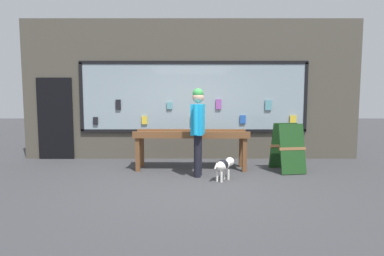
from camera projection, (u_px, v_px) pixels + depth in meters
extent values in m
plane|color=#38383A|center=(190.00, 183.00, 5.55)|extent=(40.00, 40.00, 0.00)
cube|color=#4C473D|center=(190.00, 90.00, 7.77)|extent=(8.67, 0.20, 3.58)
cube|color=#8C9EA8|center=(192.00, 97.00, 7.66)|extent=(5.74, 0.03, 1.74)
cube|color=black|center=(193.00, 62.00, 7.58)|extent=(5.82, 0.06, 0.08)
cube|color=black|center=(192.00, 131.00, 7.74)|extent=(5.82, 0.06, 0.08)
cube|color=black|center=(80.00, 97.00, 7.65)|extent=(0.08, 0.06, 1.74)
cube|color=black|center=(304.00, 97.00, 7.67)|extent=(0.08, 0.06, 1.74)
cube|color=black|center=(94.00, 121.00, 7.67)|extent=(0.12, 0.03, 0.20)
cube|color=black|center=(117.00, 105.00, 7.63)|extent=(0.13, 0.03, 0.26)
cube|color=yellow|center=(143.00, 120.00, 7.67)|extent=(0.14, 0.03, 0.21)
cube|color=#5999A5|center=(168.00, 106.00, 7.64)|extent=(0.14, 0.03, 0.18)
cube|color=yellow|center=(192.00, 120.00, 7.67)|extent=(0.13, 0.03, 0.23)
cube|color=#994CA5|center=(218.00, 104.00, 7.64)|extent=(0.14, 0.03, 0.26)
cube|color=#2659B2|center=(242.00, 119.00, 7.68)|extent=(0.15, 0.03, 0.21)
cube|color=#5999A5|center=(267.00, 105.00, 7.65)|extent=(0.16, 0.03, 0.26)
cube|color=yellow|center=(292.00, 119.00, 7.68)|extent=(0.16, 0.03, 0.21)
cube|color=black|center=(54.00, 119.00, 7.70)|extent=(0.90, 0.04, 2.10)
cube|color=brown|center=(137.00, 155.00, 6.41)|extent=(0.09, 0.09, 0.72)
cube|color=brown|center=(243.00, 155.00, 6.38)|extent=(0.09, 0.09, 0.72)
cube|color=brown|center=(141.00, 151.00, 6.88)|extent=(0.09, 0.09, 0.72)
cube|color=brown|center=(240.00, 151.00, 6.85)|extent=(0.09, 0.09, 0.72)
cube|color=brown|center=(190.00, 136.00, 6.59)|extent=(2.50, 0.68, 0.04)
cube|color=brown|center=(190.00, 135.00, 6.30)|extent=(2.49, 0.10, 0.12)
cube|color=brown|center=(190.00, 132.00, 6.87)|extent=(2.49, 0.10, 0.12)
cube|color=yellow|center=(142.00, 134.00, 6.67)|extent=(0.19, 0.24, 0.03)
cube|color=#338C4C|center=(166.00, 134.00, 6.68)|extent=(0.17, 0.22, 0.03)
cube|color=black|center=(190.00, 134.00, 6.73)|extent=(0.21, 0.25, 0.03)
cube|color=yellow|center=(214.00, 134.00, 6.65)|extent=(0.19, 0.24, 0.02)
cube|color=#5999A5|center=(242.00, 136.00, 6.39)|extent=(0.15, 0.22, 0.02)
cylinder|color=black|center=(196.00, 156.00, 5.91)|extent=(0.14, 0.14, 0.85)
cylinder|color=black|center=(197.00, 155.00, 6.07)|extent=(0.14, 0.14, 0.85)
cube|color=#19A5E0|center=(197.00, 119.00, 5.93)|extent=(0.30, 0.51, 0.60)
cylinder|color=#19A5E0|center=(195.00, 120.00, 5.63)|extent=(0.09, 0.09, 0.57)
cylinder|color=#19A5E0|center=(199.00, 118.00, 6.22)|extent=(0.09, 0.09, 0.57)
sphere|color=tan|center=(197.00, 97.00, 5.89)|extent=(0.23, 0.23, 0.23)
sphere|color=#338C3F|center=(197.00, 94.00, 5.88)|extent=(0.22, 0.22, 0.22)
ellipsoid|color=white|center=(222.00, 165.00, 5.67)|extent=(0.40, 0.42, 0.19)
ellipsoid|color=black|center=(222.00, 165.00, 5.67)|extent=(0.30, 0.31, 0.20)
sphere|color=white|center=(229.00, 162.00, 5.85)|extent=(0.17, 0.17, 0.17)
cylinder|color=white|center=(215.00, 166.00, 5.49)|extent=(0.08, 0.09, 0.12)
cylinder|color=white|center=(227.00, 175.00, 5.75)|extent=(0.04, 0.04, 0.19)
cylinder|color=white|center=(223.00, 174.00, 5.81)|extent=(0.04, 0.04, 0.19)
cylinder|color=white|center=(220.00, 177.00, 5.57)|extent=(0.04, 0.04, 0.19)
cylinder|color=white|center=(216.00, 176.00, 5.63)|extent=(0.04, 0.04, 0.19)
cube|color=#193F19|center=(291.00, 149.00, 6.20)|extent=(0.57, 0.33, 1.03)
cube|color=brown|center=(291.00, 149.00, 6.20)|extent=(0.58, 0.14, 0.07)
cube|color=#193F19|center=(282.00, 146.00, 6.64)|extent=(0.57, 0.33, 1.03)
cube|color=brown|center=(282.00, 146.00, 6.64)|extent=(0.58, 0.14, 0.07)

